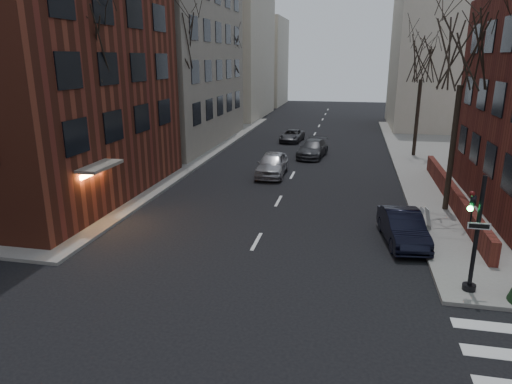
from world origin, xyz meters
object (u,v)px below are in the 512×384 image
Objects in this scene: sandwich_board at (424,217)px; streetlamp_near at (165,113)px; car_lane_gray at (313,149)px; car_lane_far at (292,136)px; tree_left_a at (80,41)px; tree_left_b at (176,40)px; tree_left_c at (228,54)px; parked_sedan at (403,227)px; tree_right_b at (423,59)px; car_lane_silver at (272,164)px; tree_right_a at (465,51)px; traffic_signal at (474,242)px; streetlamp_far at (239,92)px.

streetlamp_near is at bearing 144.67° from sandwich_board.
streetlamp_near reaches higher than car_lane_gray.
car_lane_far is at bearing 66.83° from streetlamp_near.
tree_left_b is at bearing 90.00° from tree_left_a.
parked_sedan is (15.00, -26.80, -7.33)m from tree_left_c.
tree_right_b reaches higher than parked_sedan.
streetlamp_near is 12.73m from car_lane_gray.
tree_left_a is 14.41m from car_lane_silver.
tree_left_a is 1.06× the size of tree_left_c.
car_lane_silver is at bearing 117.98° from parked_sedan.
car_lane_gray is at bearing -167.81° from tree_right_b.
tree_right_a is at bearing 53.70° from parked_sedan.
car_lane_far is at bearing 109.12° from traffic_signal.
streetlamp_far reaches higher than parked_sedan.
car_lane_gray is at bearing 108.54° from traffic_signal.
traffic_signal is 0.86× the size of car_lane_silver.
streetlamp_near is 17.41m from sandwich_board.
traffic_signal is at bearing -45.46° from tree_left_b.
tree_left_a is 17.94m from sandwich_board.
car_lane_far is at bearing 154.64° from tree_right_b.
tree_left_c is 1.55× the size of streetlamp_far.
sandwich_board is at bearing -45.93° from car_lane_silver.
traffic_signal reaches higher than car_lane_gray.
sandwich_board is at bearing -116.20° from tree_right_a.
parked_sedan is (14.40, -28.80, -3.54)m from streetlamp_far.
car_lane_far is at bearing -37.82° from streetlamp_far.
tree_left_c is 10.28× the size of sandwich_board.
tree_right_a is at bearing -51.34° from tree_left_c.
tree_left_a reaches higher than tree_right_b.
tree_left_a reaches higher than car_lane_far.
car_lane_silver reaches higher than car_lane_gray.
tree_left_a is at bearing 172.51° from sandwich_board.
car_lane_silver is 13.36m from car_lane_far.
car_lane_gray is 4.94× the size of sandwich_board.
parked_sedan reaches higher than sandwich_board.
tree_left_c is 1.55× the size of streetlamp_near.
tree_left_b is (0.00, 12.00, 0.44)m from tree_left_a.
tree_right_a is (17.60, 4.00, -0.44)m from tree_left_a.
car_lane_far is 4.23× the size of sandwich_board.
tree_left_c is 1.06× the size of tree_right_b.
sandwich_board is (9.08, -22.06, 0.07)m from car_lane_far.
car_lane_far is (-10.58, 19.01, -7.47)m from tree_right_a.
parked_sedan is at bearing 112.45° from traffic_signal.
tree_right_b is at bearing 18.82° from tree_left_b.
traffic_signal reaches higher than car_lane_silver.
car_lane_silver is (-7.56, 10.47, 0.09)m from parked_sedan.
traffic_signal is 0.41× the size of tree_left_c.
traffic_signal is 0.64× the size of streetlamp_near.
streetlamp_far is (-16.14, 33.01, 2.33)m from traffic_signal.
traffic_signal is 0.41× the size of tree_right_a.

